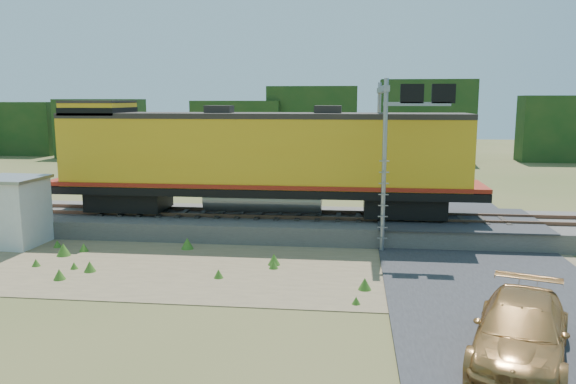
# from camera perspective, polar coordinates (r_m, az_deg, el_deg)

# --- Properties ---
(ground) EXTENTS (140.00, 140.00, 0.00)m
(ground) POSITION_cam_1_polar(r_m,az_deg,el_deg) (20.03, -0.57, -8.20)
(ground) COLOR #475123
(ground) RESTS_ON ground
(ballast) EXTENTS (70.00, 5.00, 0.80)m
(ballast) POSITION_cam_1_polar(r_m,az_deg,el_deg) (25.69, 1.10, -3.33)
(ballast) COLOR slate
(ballast) RESTS_ON ground
(rails) EXTENTS (70.00, 1.54, 0.16)m
(rails) POSITION_cam_1_polar(r_m,az_deg,el_deg) (25.58, 1.11, -2.28)
(rails) COLOR brown
(rails) RESTS_ON ballast
(dirt_shoulder) EXTENTS (26.00, 8.00, 0.03)m
(dirt_shoulder) POSITION_cam_1_polar(r_m,az_deg,el_deg) (20.83, -5.91, -7.51)
(dirt_shoulder) COLOR #8C7754
(dirt_shoulder) RESTS_ON ground
(road) EXTENTS (7.00, 66.00, 0.86)m
(road) POSITION_cam_1_polar(r_m,az_deg,el_deg) (21.08, 19.12, -7.58)
(road) COLOR #38383A
(road) RESTS_ON ground
(tree_line_north) EXTENTS (130.00, 3.00, 6.50)m
(tree_line_north) POSITION_cam_1_polar(r_m,az_deg,el_deg) (57.07, 4.22, 6.37)
(tree_line_north) COLOR #163914
(tree_line_north) RESTS_ON ground
(weed_clumps) EXTENTS (15.00, 6.20, 0.56)m
(weed_clumps) POSITION_cam_1_polar(r_m,az_deg,el_deg) (20.83, -10.22, -7.66)
(weed_clumps) COLOR #3E7320
(weed_clumps) RESTS_ON ground
(locomotive) EXTENTS (19.56, 2.98, 5.05)m
(locomotive) POSITION_cam_1_polar(r_m,az_deg,el_deg) (25.45, -3.25, 3.50)
(locomotive) COLOR black
(locomotive) RESTS_ON rails
(shed) EXTENTS (2.53, 2.53, 2.89)m
(shed) POSITION_cam_1_polar(r_m,az_deg,el_deg) (26.01, -26.16, -1.75)
(shed) COLOR silver
(shed) RESTS_ON ground
(signal_gantry) EXTENTS (2.72, 6.20, 6.86)m
(signal_gantry) POSITION_cam_1_polar(r_m,az_deg,el_deg) (24.35, 10.40, 7.13)
(signal_gantry) COLOR gray
(signal_gantry) RESTS_ON ground
(car) EXTENTS (3.57, 5.36, 1.44)m
(car) POSITION_cam_1_polar(r_m,az_deg,el_deg) (14.51, 22.58, -12.91)
(car) COLOR #B27E42
(car) RESTS_ON ground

